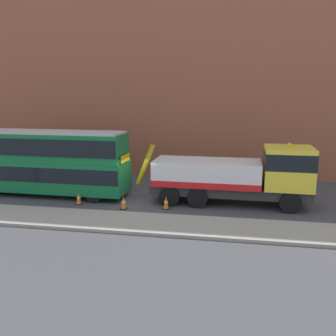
# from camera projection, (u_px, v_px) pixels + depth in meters

# --- Properties ---
(ground_plane) EXTENTS (120.00, 120.00, 0.00)m
(ground_plane) POSITION_uv_depth(u_px,v_px,m) (140.00, 200.00, 22.24)
(ground_plane) COLOR #424247
(near_kerb) EXTENTS (60.00, 2.80, 0.15)m
(near_kerb) POSITION_uv_depth(u_px,v_px,m) (118.00, 222.00, 18.18)
(near_kerb) COLOR gray
(near_kerb) RESTS_ON ground_plane
(building_facade) EXTENTS (60.00, 1.50, 16.00)m
(building_facade) POSITION_uv_depth(u_px,v_px,m) (163.00, 70.00, 27.86)
(building_facade) COLOR #935138
(building_facade) RESTS_ON ground_plane
(recovery_tow_truck) EXTENTS (10.17, 2.84, 3.67)m
(recovery_tow_truck) POSITION_uv_depth(u_px,v_px,m) (238.00, 175.00, 20.97)
(recovery_tow_truck) COLOR #2D2D2D
(recovery_tow_truck) RESTS_ON ground_plane
(double_decker_bus) EXTENTS (11.09, 2.79, 4.06)m
(double_decker_bus) POSITION_uv_depth(u_px,v_px,m) (42.00, 160.00, 23.00)
(double_decker_bus) COLOR #146B38
(double_decker_bus) RESTS_ON ground_plane
(traffic_cone_near_bus) EXTENTS (0.36, 0.36, 0.72)m
(traffic_cone_near_bus) POSITION_uv_depth(u_px,v_px,m) (79.00, 199.00, 21.23)
(traffic_cone_near_bus) COLOR orange
(traffic_cone_near_bus) RESTS_ON ground_plane
(traffic_cone_midway) EXTENTS (0.36, 0.36, 0.72)m
(traffic_cone_midway) POSITION_uv_depth(u_px,v_px,m) (124.00, 203.00, 20.36)
(traffic_cone_midway) COLOR orange
(traffic_cone_midway) RESTS_ON ground_plane
(traffic_cone_near_truck) EXTENTS (0.36, 0.36, 0.72)m
(traffic_cone_near_truck) POSITION_uv_depth(u_px,v_px,m) (166.00, 203.00, 20.36)
(traffic_cone_near_truck) COLOR orange
(traffic_cone_near_truck) RESTS_ON ground_plane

